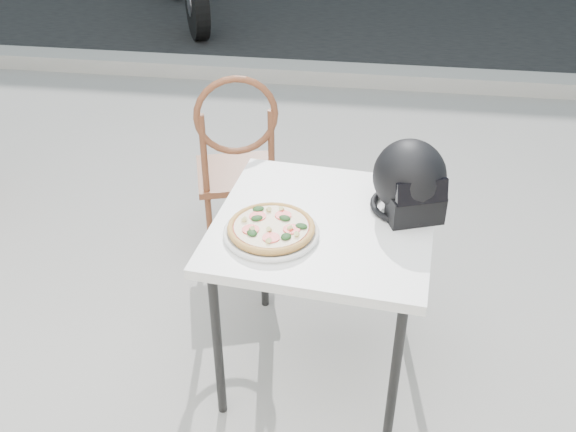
# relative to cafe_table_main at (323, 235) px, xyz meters

# --- Properties ---
(ground) EXTENTS (80.00, 80.00, 0.00)m
(ground) POSITION_rel_cafe_table_main_xyz_m (-0.31, 0.10, -0.65)
(ground) COLOR gray
(ground) RESTS_ON ground
(curb) EXTENTS (30.00, 0.25, 0.12)m
(curb) POSITION_rel_cafe_table_main_xyz_m (-0.31, 3.10, -0.59)
(curb) COLOR #99968F
(curb) RESTS_ON ground
(cafe_table_main) EXTENTS (0.82, 0.82, 0.72)m
(cafe_table_main) POSITION_rel_cafe_table_main_xyz_m (0.00, 0.00, 0.00)
(cafe_table_main) COLOR white
(cafe_table_main) RESTS_ON ground
(plate) EXTENTS (0.40, 0.40, 0.02)m
(plate) POSITION_rel_cafe_table_main_xyz_m (-0.17, -0.11, 0.07)
(plate) COLOR silver
(plate) RESTS_ON cafe_table_main
(pizza) EXTENTS (0.38, 0.38, 0.04)m
(pizza) POSITION_rel_cafe_table_main_xyz_m (-0.17, -0.11, 0.10)
(pizza) COLOR #C28E47
(pizza) RESTS_ON plate
(helmet) EXTENTS (0.33, 0.34, 0.26)m
(helmet) POSITION_rel_cafe_table_main_xyz_m (0.29, 0.11, 0.18)
(helmet) COLOR black
(helmet) RESTS_ON cafe_table_main
(cafe_chair_main) EXTENTS (0.47, 0.47, 0.99)m
(cafe_chair_main) POSITION_rel_cafe_table_main_xyz_m (-0.47, 0.71, -0.10)
(cafe_chair_main) COLOR brown
(cafe_chair_main) RESTS_ON ground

